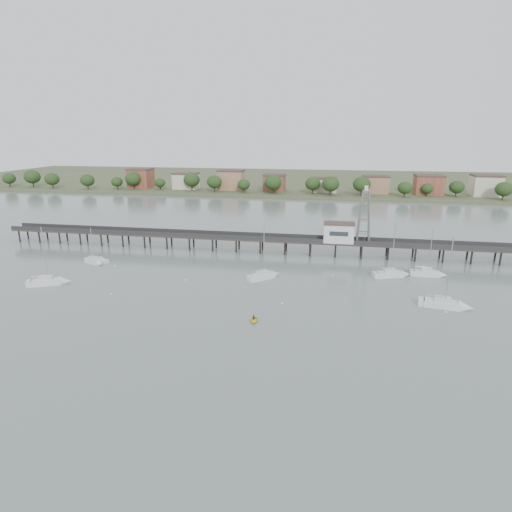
{
  "coord_description": "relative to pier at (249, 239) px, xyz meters",
  "views": [
    {
      "loc": [
        23.14,
        -56.43,
        33.08
      ],
      "look_at": [
        5.19,
        42.0,
        4.0
      ],
      "focal_mm": 30.0,
      "sensor_mm": 36.0,
      "label": 1
    }
  ],
  "objects": [
    {
      "name": "lattice_tower",
      "position": [
        31.5,
        0.0,
        7.31
      ],
      "size": [
        3.2,
        3.2,
        15.5
      ],
      "color": "slate",
      "rests_on": "ground"
    },
    {
      "name": "sailboat_e",
      "position": [
        46.91,
        -14.04,
        -3.15
      ],
      "size": [
        7.68,
        2.37,
        12.68
      ],
      "rotation": [
        0.0,
        0.0,
        -0.02
      ],
      "color": "silver",
      "rests_on": "ground"
    },
    {
      "name": "sailboat_d",
      "position": [
        46.65,
        -33.59,
        -3.16
      ],
      "size": [
        9.48,
        4.17,
        15.05
      ],
      "rotation": [
        0.0,
        0.0,
        -0.17
      ],
      "color": "silver",
      "rests_on": "ground"
    },
    {
      "name": "ground_plane",
      "position": [
        0.0,
        -60.0,
        -3.79
      ],
      "size": [
        500.0,
        500.0,
        0.0
      ],
      "primitive_type": "plane",
      "color": "slate",
      "rests_on": "ground"
    },
    {
      "name": "far_shore",
      "position": [
        0.36,
        179.58,
        -2.85
      ],
      "size": [
        500.0,
        170.0,
        10.4
      ],
      "color": "#475133",
      "rests_on": "ground"
    },
    {
      "name": "dinghy_occupant",
      "position": [
        9.98,
        -46.45,
        -3.79
      ],
      "size": [
        0.84,
        1.18,
        0.27
      ],
      "primitive_type": "imported",
      "rotation": [
        0.0,
        0.0,
        2.71
      ],
      "color": "black",
      "rests_on": "ground"
    },
    {
      "name": "mooring_buoys",
      "position": [
        3.33,
        -29.62,
        -3.71
      ],
      "size": [
        76.99,
        21.46,
        0.39
      ],
      "color": "beige",
      "rests_on": "ground"
    },
    {
      "name": "sailboat_c",
      "position": [
        8.54,
        -22.3,
        -3.15
      ],
      "size": [
        7.35,
        7.26,
        13.24
      ],
      "rotation": [
        0.0,
        0.0,
        0.77
      ],
      "color": "silver",
      "rests_on": "ground"
    },
    {
      "name": "pier_building",
      "position": [
        25.0,
        0.0,
        2.87
      ],
      "size": [
        8.4,
        5.4,
        5.3
      ],
      "color": "silver",
      "rests_on": "ground"
    },
    {
      "name": "sailboat_a",
      "position": [
        -38.22,
        -35.23,
        -3.16
      ],
      "size": [
        8.79,
        5.69,
        14.04
      ],
      "rotation": [
        0.0,
        0.0,
        0.41
      ],
      "color": "silver",
      "rests_on": "ground"
    },
    {
      "name": "white_tender",
      "position": [
        -36.23,
        -17.79,
        -3.33
      ],
      "size": [
        4.18,
        2.86,
        1.5
      ],
      "rotation": [
        0.0,
        0.0,
        -0.36
      ],
      "color": "silver",
      "rests_on": "ground"
    },
    {
      "name": "pier",
      "position": [
        0.0,
        0.0,
        0.0
      ],
      "size": [
        150.0,
        5.0,
        5.5
      ],
      "color": "#2D2823",
      "rests_on": "ground"
    },
    {
      "name": "yellow_dinghy",
      "position": [
        9.98,
        -46.45,
        -3.79
      ],
      "size": [
        2.09,
        0.69,
        2.9
      ],
      "primitive_type": "imported",
      "rotation": [
        0.0,
        0.0,
        0.04
      ],
      "color": "yellow",
      "rests_on": "ground"
    },
    {
      "name": "sailboat_b",
      "position": [
        -37.1,
        -19.42,
        -3.13
      ],
      "size": [
        6.12,
        3.92,
        10.01
      ],
      "rotation": [
        0.0,
        0.0,
        -0.41
      ],
      "color": "silver",
      "rests_on": "ground"
    },
    {
      "name": "sailboat_f",
      "position": [
        38.3,
        -15.88,
        -3.16
      ],
      "size": [
        8.7,
        4.91,
        13.8
      ],
      "rotation": [
        0.0,
        0.0,
        0.32
      ],
      "color": "silver",
      "rests_on": "ground"
    }
  ]
}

